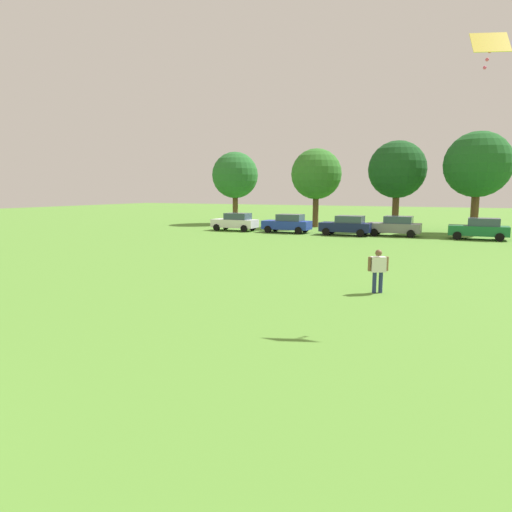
{
  "coord_description": "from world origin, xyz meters",
  "views": [
    {
      "loc": [
        9.16,
        -1.26,
        3.82
      ],
      "look_at": [
        3.35,
        11.13,
        1.82
      ],
      "focal_mm": 31.64,
      "sensor_mm": 36.0,
      "label": 1
    }
  ],
  "objects": [
    {
      "name": "ground_plane",
      "position": [
        0.0,
        30.0,
        0.0
      ],
      "size": [
        160.0,
        160.0,
        0.0
      ],
      "primitive_type": "plane",
      "color": "#568C33"
    },
    {
      "name": "adult_bystander",
      "position": [
        6.25,
        15.68,
        0.97
      ],
      "size": [
        0.7,
        0.52,
        1.64
      ],
      "rotation": [
        0.0,
        0.0,
        3.64
      ],
      "color": "navy",
      "rests_on": "ground"
    },
    {
      "name": "kite",
      "position": [
        9.44,
        14.13,
        8.0
      ],
      "size": [
        1.16,
        0.81,
        1.08
      ],
      "color": "yellow"
    },
    {
      "name": "parked_car_white_0",
      "position": [
        -10.83,
        36.7,
        0.86
      ],
      "size": [
        4.3,
        2.02,
        1.68
      ],
      "rotation": [
        0.0,
        0.0,
        3.14
      ],
      "color": "white",
      "rests_on": "ground"
    },
    {
      "name": "parked_car_blue_1",
      "position": [
        -5.6,
        36.91,
        0.86
      ],
      "size": [
        4.3,
        2.02,
        1.68
      ],
      "rotation": [
        0.0,
        0.0,
        3.14
      ],
      "color": "#1E38AD",
      "rests_on": "ground"
    },
    {
      "name": "parked_car_navy_2",
      "position": [
        -0.14,
        36.8,
        0.86
      ],
      "size": [
        4.3,
        2.02,
        1.68
      ],
      "rotation": [
        0.0,
        0.0,
        3.14
      ],
      "color": "#141E4C",
      "rests_on": "ground"
    },
    {
      "name": "parked_car_gray_3",
      "position": [
        3.68,
        37.91,
        0.86
      ],
      "size": [
        4.3,
        2.02,
        1.68
      ],
      "rotation": [
        0.0,
        0.0,
        3.14
      ],
      "color": "slate",
      "rests_on": "ground"
    },
    {
      "name": "parked_car_green_4",
      "position": [
        10.06,
        37.89,
        0.86
      ],
      "size": [
        4.3,
        2.02,
        1.68
      ],
      "rotation": [
        0.0,
        0.0,
        3.14
      ],
      "color": "#196B38",
      "rests_on": "ground"
    },
    {
      "name": "tree_far_left",
      "position": [
        -15.11,
        44.85,
        5.49
      ],
      "size": [
        5.22,
        5.22,
        8.14
      ],
      "color": "brown",
      "rests_on": "ground"
    },
    {
      "name": "tree_left",
      "position": [
        -5.24,
        44.03,
        5.45
      ],
      "size": [
        5.18,
        5.18,
        8.07
      ],
      "color": "brown",
      "rests_on": "ground"
    },
    {
      "name": "tree_right",
      "position": [
        2.75,
        44.38,
        5.76
      ],
      "size": [
        5.48,
        5.48,
        8.54
      ],
      "color": "brown",
      "rests_on": "ground"
    },
    {
      "name": "tree_far_right",
      "position": [
        9.68,
        43.33,
        6.02
      ],
      "size": [
        5.73,
        5.73,
        8.92
      ],
      "color": "brown",
      "rests_on": "ground"
    }
  ]
}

